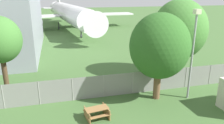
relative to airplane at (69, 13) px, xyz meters
The scene contains 7 objects.
perimeter_fence 35.96m from the airplane, 85.78° to the right, with size 56.07×0.07×1.92m.
airplane is the anchor object (origin of this frame).
picnic_bench_near_cabin 38.94m from the airplane, 91.59° to the right, with size 1.78×1.62×0.76m.
tree_near_hangar 33.39m from the airplane, 103.72° to the right, with size 3.56×3.56×6.56m.
tree_left_of_cabin 33.95m from the airplane, 75.63° to the right, with size 5.37×5.37×7.79m.
tree_behind_benches 37.31m from the airplane, 83.49° to the right, with size 4.64×4.64×6.96m.
light_mast 38.29m from the airplane, 79.85° to the right, with size 0.44×0.44×7.17m.
Camera 1 is at (-6.07, -5.44, 8.36)m, focal length 35.00 mm.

